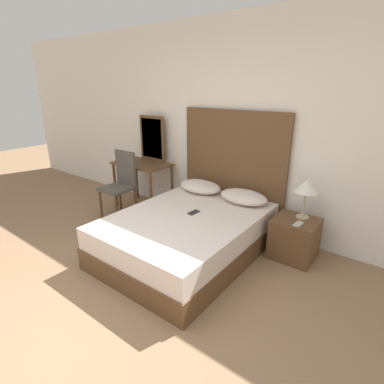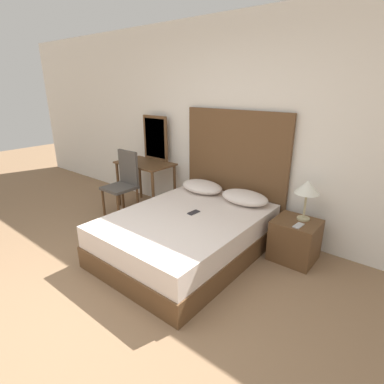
{
  "view_description": "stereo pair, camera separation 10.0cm",
  "coord_description": "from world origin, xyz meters",
  "px_view_note": "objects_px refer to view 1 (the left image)",
  "views": [
    {
      "loc": [
        1.89,
        -0.88,
        1.88
      ],
      "look_at": [
        -0.03,
        1.64,
        0.74
      ],
      "focal_mm": 28.0,
      "sensor_mm": 36.0,
      "label": 1
    },
    {
      "loc": [
        1.97,
        -0.82,
        1.88
      ],
      "look_at": [
        -0.03,
        1.64,
        0.74
      ],
      "focal_mm": 28.0,
      "sensor_mm": 36.0,
      "label": 2
    }
  ],
  "objects_px": {
    "phone_on_bed": "(194,212)",
    "phone_on_nightstand": "(298,224)",
    "table_lamp": "(306,187)",
    "vanity_desk": "(142,171)",
    "chair": "(121,181)",
    "nightstand": "(294,238)",
    "bed": "(187,234)"
  },
  "relations": [
    {
      "from": "phone_on_bed",
      "to": "chair",
      "type": "bearing_deg",
      "value": 175.02
    },
    {
      "from": "bed",
      "to": "vanity_desk",
      "type": "xyz_separation_m",
      "value": [
        -1.41,
        0.67,
        0.37
      ]
    },
    {
      "from": "phone_on_nightstand",
      "to": "table_lamp",
      "type": "bearing_deg",
      "value": 96.31
    },
    {
      "from": "bed",
      "to": "vanity_desk",
      "type": "bearing_deg",
      "value": 154.51
    },
    {
      "from": "phone_on_bed",
      "to": "table_lamp",
      "type": "height_order",
      "value": "table_lamp"
    },
    {
      "from": "vanity_desk",
      "to": "bed",
      "type": "bearing_deg",
      "value": -25.49
    },
    {
      "from": "nightstand",
      "to": "vanity_desk",
      "type": "relative_size",
      "value": 0.53
    },
    {
      "from": "table_lamp",
      "to": "bed",
      "type": "bearing_deg",
      "value": -144.37
    },
    {
      "from": "phone_on_bed",
      "to": "chair",
      "type": "height_order",
      "value": "chair"
    },
    {
      "from": "phone_on_bed",
      "to": "table_lamp",
      "type": "bearing_deg",
      "value": 32.59
    },
    {
      "from": "nightstand",
      "to": "vanity_desk",
      "type": "distance_m",
      "value": 2.46
    },
    {
      "from": "bed",
      "to": "nightstand",
      "type": "bearing_deg",
      "value": 33.16
    },
    {
      "from": "phone_on_bed",
      "to": "nightstand",
      "type": "xyz_separation_m",
      "value": [
        1.0,
        0.57,
        -0.26
      ]
    },
    {
      "from": "table_lamp",
      "to": "nightstand",
      "type": "bearing_deg",
      "value": -110.33
    },
    {
      "from": "phone_on_nightstand",
      "to": "nightstand",
      "type": "bearing_deg",
      "value": 116.35
    },
    {
      "from": "phone_on_bed",
      "to": "chair",
      "type": "relative_size",
      "value": 0.16
    },
    {
      "from": "nightstand",
      "to": "table_lamp",
      "type": "height_order",
      "value": "table_lamp"
    },
    {
      "from": "bed",
      "to": "nightstand",
      "type": "xyz_separation_m",
      "value": [
        1.02,
        0.67,
        -0.01
      ]
    },
    {
      "from": "table_lamp",
      "to": "chair",
      "type": "xyz_separation_m",
      "value": [
        -2.43,
        -0.54,
        -0.27
      ]
    },
    {
      "from": "phone_on_bed",
      "to": "vanity_desk",
      "type": "distance_m",
      "value": 1.55
    },
    {
      "from": "phone_on_nightstand",
      "to": "vanity_desk",
      "type": "xyz_separation_m",
      "value": [
        -2.48,
        0.11,
        0.14
      ]
    },
    {
      "from": "table_lamp",
      "to": "chair",
      "type": "relative_size",
      "value": 0.46
    },
    {
      "from": "phone_on_bed",
      "to": "phone_on_nightstand",
      "type": "height_order",
      "value": "phone_on_bed"
    },
    {
      "from": "vanity_desk",
      "to": "phone_on_nightstand",
      "type": "bearing_deg",
      "value": -2.58
    },
    {
      "from": "bed",
      "to": "phone_on_bed",
      "type": "height_order",
      "value": "phone_on_bed"
    },
    {
      "from": "table_lamp",
      "to": "vanity_desk",
      "type": "height_order",
      "value": "table_lamp"
    },
    {
      "from": "nightstand",
      "to": "bed",
      "type": "bearing_deg",
      "value": -146.84
    },
    {
      "from": "table_lamp",
      "to": "phone_on_bed",
      "type": "bearing_deg",
      "value": -147.41
    },
    {
      "from": "nightstand",
      "to": "chair",
      "type": "distance_m",
      "value": 2.46
    },
    {
      "from": "nightstand",
      "to": "phone_on_nightstand",
      "type": "height_order",
      "value": "phone_on_nightstand"
    },
    {
      "from": "phone_on_bed",
      "to": "vanity_desk",
      "type": "bearing_deg",
      "value": 158.14
    },
    {
      "from": "chair",
      "to": "table_lamp",
      "type": "bearing_deg",
      "value": 12.46
    }
  ]
}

